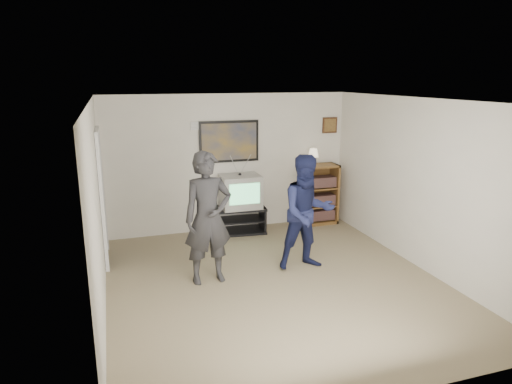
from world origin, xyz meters
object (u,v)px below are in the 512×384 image
crt_television (240,191)px  bookshelf (318,194)px  person_short (307,213)px  media_stand (239,220)px  person_tall (208,218)px

crt_television → bookshelf: (1.59, 0.05, -0.20)m
bookshelf → person_short: size_ratio=0.68×
media_stand → crt_television: 0.54m
media_stand → person_tall: 2.19m
crt_television → bookshelf: 1.60m
person_tall → bookshelf: bearing=32.1°
media_stand → crt_television: size_ratio=1.44×
crt_television → bookshelf: bookshelf is taller
bookshelf → person_tall: 3.21m
bookshelf → media_stand: bearing=-178.2°
crt_television → person_short: bearing=-73.9°
media_stand → bookshelf: bookshelf is taller
person_short → crt_television: bearing=107.2°
media_stand → bookshelf: (1.62, 0.05, 0.34)m
media_stand → person_short: 2.01m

